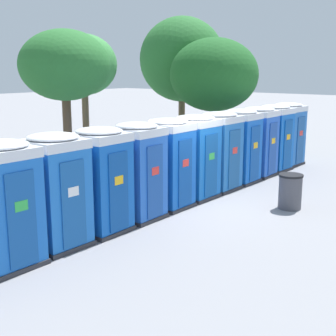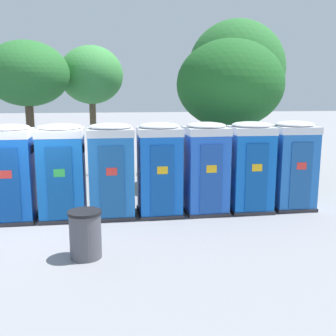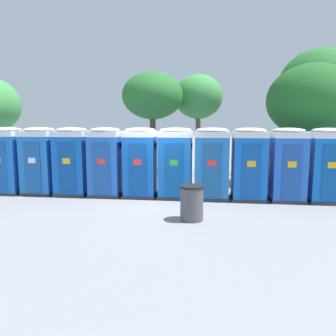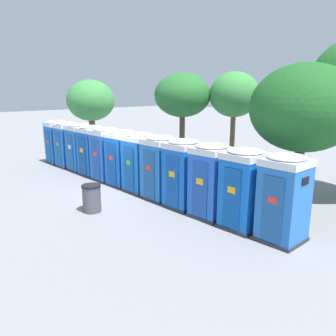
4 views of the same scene
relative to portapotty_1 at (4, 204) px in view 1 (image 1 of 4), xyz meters
The scene contains 17 objects.
ground_plane 5.99m from the portapotty_1, ahead, with size 120.00×120.00×0.00m, color gray.
portapotty_1 is the anchor object (origin of this frame).
portapotty_2 1.30m from the portapotty_1, ahead, with size 1.21×1.21×2.54m.
portapotty_3 2.59m from the portapotty_1, ahead, with size 1.22×1.23×2.54m.
portapotty_4 3.88m from the portapotty_1, ahead, with size 1.19×1.22×2.54m.
portapotty_5 5.18m from the portapotty_1, ahead, with size 1.19×1.23×2.54m.
portapotty_6 6.47m from the portapotty_1, ahead, with size 1.21×1.21×2.54m.
portapotty_7 7.77m from the portapotty_1, ahead, with size 1.23×1.21×2.54m.
portapotty_8 9.06m from the portapotty_1, ahead, with size 1.19×1.22×2.54m.
portapotty_9 10.36m from the portapotty_1, ahead, with size 1.20×1.23×2.54m.
portapotty_10 11.65m from the portapotty_1, ahead, with size 1.20×1.24×2.54m.
portapotty_11 12.95m from the portapotty_1, ahead, with size 1.19×1.23×2.54m.
street_tree_0 14.35m from the portapotty_1, 22.69° to the left, with size 3.93×3.93×6.24m.
street_tree_1 9.45m from the portapotty_1, 38.25° to the left, with size 2.48×2.48×5.15m.
street_tree_2 6.96m from the portapotty_1, 39.39° to the left, with size 2.91×2.91×5.10m.
street_tree_4 12.51m from the portapotty_1, 13.97° to the left, with size 3.71×3.71×5.15m.
trash_can 7.74m from the portapotty_1, 20.88° to the right, with size 0.68×0.68×0.99m.
Camera 1 is at (-10.68, -7.46, 3.86)m, focal length 50.00 mm.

